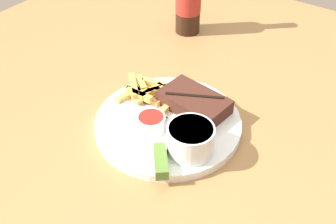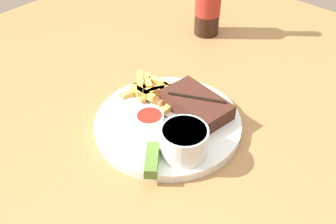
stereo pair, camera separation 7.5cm
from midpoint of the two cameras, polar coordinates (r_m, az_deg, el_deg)
The scene contains 9 objects.
dining_table at distance 0.82m, azimuth 2.63°, elevation -5.50°, with size 1.38×1.39×0.74m.
dinner_plate at distance 0.77m, azimuth 2.79°, elevation -1.77°, with size 0.28×0.28×0.02m.
steak_portion at distance 0.78m, azimuth 6.90°, elevation 1.00°, with size 0.14×0.10×0.03m.
fries_pile at distance 0.81m, azimuth 0.22°, elevation 2.87°, with size 0.13×0.11×0.02m.
coleslaw_cup at distance 0.68m, azimuth 5.53°, elevation -4.21°, with size 0.08×0.08×0.05m.
dipping_sauce_cup at distance 0.73m, azimuth 0.23°, elevation -1.41°, with size 0.05×0.05×0.03m.
pickle_spear at distance 0.67m, azimuth 0.85°, elevation -7.11°, with size 0.06×0.07×0.02m.
fork_utensil at distance 0.79m, azimuth -1.59°, elevation 0.99°, with size 0.13×0.02×0.00m.
beer_bottle at distance 1.05m, azimuth 7.95°, elevation 15.48°, with size 0.07×0.07×0.25m.
Camera 2 is at (0.39, -0.42, 1.26)m, focal length 42.00 mm.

